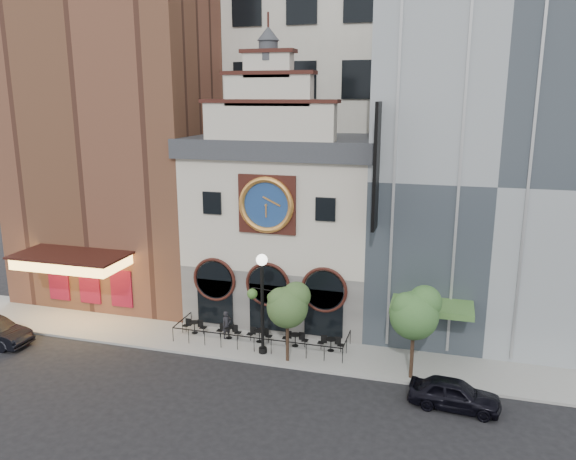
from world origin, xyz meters
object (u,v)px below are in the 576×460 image
(lamppost, at_px, (262,293))
(tree_right, at_px, (415,312))
(pedestrian, at_px, (227,325))
(bistro_1, at_px, (229,331))
(bistro_2, at_px, (259,335))
(bistro_4, at_px, (331,344))
(bistro_0, at_px, (195,326))
(tree_left, at_px, (288,304))
(car_right, at_px, (454,394))
(bistro_3, at_px, (295,339))

(lamppost, distance_m, tree_right, 8.68)
(lamppost, bearing_deg, pedestrian, 164.80)
(bistro_1, bearing_deg, pedestrian, -177.73)
(bistro_2, distance_m, bistro_4, 4.48)
(bistro_0, xyz_separation_m, lamppost, (5.09, -1.47, 3.29))
(bistro_0, relative_size, bistro_4, 1.00)
(bistro_4, bearing_deg, tree_left, -138.45)
(lamppost, bearing_deg, bistro_1, 163.62)
(tree_left, bearing_deg, tree_right, -0.60)
(car_right, height_order, lamppost, lamppost)
(bistro_4, distance_m, tree_right, 6.19)
(tree_left, bearing_deg, lamppost, 163.44)
(bistro_2, relative_size, bistro_4, 1.00)
(bistro_1, relative_size, lamppost, 0.26)
(bistro_0, relative_size, lamppost, 0.26)
(bistro_1, bearing_deg, lamppost, -26.73)
(bistro_1, xyz_separation_m, car_right, (13.53, -4.22, 0.14))
(bistro_3, height_order, car_right, car_right)
(bistro_2, distance_m, tree_right, 10.09)
(bistro_3, bearing_deg, car_right, -24.80)
(car_right, height_order, tree_left, tree_left)
(bistro_4, xyz_separation_m, car_right, (7.04, -4.22, 0.14))
(bistro_1, xyz_separation_m, tree_right, (11.35, -1.93, 3.31))
(pedestrian, xyz_separation_m, lamppost, (2.82, -1.35, 2.87))
(bistro_1, relative_size, bistro_2, 1.00)
(bistro_4, bearing_deg, pedestrian, -179.91)
(bistro_3, bearing_deg, bistro_2, -179.02)
(bistro_1, bearing_deg, bistro_3, 0.70)
(bistro_4, xyz_separation_m, pedestrian, (-6.63, -0.01, 0.42))
(bistro_1, xyz_separation_m, bistro_4, (6.50, 0.01, 0.00))
(pedestrian, relative_size, tree_right, 0.34)
(car_right, relative_size, tree_left, 0.94)
(pedestrian, xyz_separation_m, tree_right, (11.48, -1.93, 2.90))
(tree_left, xyz_separation_m, tree_right, (6.95, -0.07, 0.35))
(bistro_3, height_order, pedestrian, pedestrian)
(bistro_4, bearing_deg, car_right, -30.98)
(bistro_3, relative_size, car_right, 0.36)
(bistro_4, relative_size, lamppost, 0.26)
(bistro_4, height_order, tree_right, tree_right)
(car_right, distance_m, lamppost, 11.65)
(lamppost, bearing_deg, bistro_0, 174.19)
(tree_left, bearing_deg, bistro_4, 41.55)
(bistro_4, bearing_deg, lamppost, -160.39)
(bistro_0, bearing_deg, pedestrian, -3.18)
(bistro_2, bearing_deg, car_right, -20.18)
(bistro_2, bearing_deg, bistro_0, 178.61)
(bistro_0, xyz_separation_m, tree_right, (13.75, -2.05, 3.31))
(bistro_0, height_order, bistro_3, same)
(bistro_0, height_order, lamppost, lamppost)
(pedestrian, bearing_deg, tree_right, -65.17)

